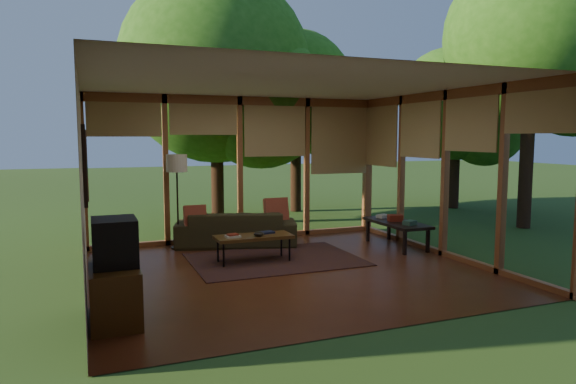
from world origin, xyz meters
name	(u,v)px	position (x,y,z in m)	size (l,w,h in m)	color
floor	(288,271)	(0.00, 0.00, 0.00)	(5.50, 5.50, 0.00)	brown
ceiling	(288,84)	(0.00, 0.00, 2.70)	(5.50, 5.50, 0.00)	white
wall_left	(83,186)	(-2.75, 0.00, 1.35)	(0.04, 5.00, 2.70)	silver
wall_front	(381,198)	(0.00, -2.50, 1.35)	(5.50, 0.04, 2.70)	silver
window_wall_back	(240,169)	(0.00, 2.50, 1.35)	(5.50, 0.12, 2.70)	#9B5830
window_wall_right	(445,174)	(2.75, 0.00, 1.35)	(0.12, 5.00, 2.70)	#9B5830
exterior_lawn	(418,193)	(8.00, 8.00, -0.01)	(40.00, 40.00, 0.00)	#32531F
tree_nw	(215,68)	(0.04, 4.51, 3.46)	(4.20, 4.20, 5.57)	#321C12
tree_ne	(295,89)	(2.42, 5.68, 3.18)	(3.02, 3.02, 4.70)	#321C12
tree_se	(528,37)	(5.93, 1.50, 4.00)	(3.44, 3.44, 5.74)	#321C12
tree_far	(451,104)	(6.50, 4.57, 2.82)	(3.02, 3.02, 4.34)	#321C12
rug	(275,259)	(0.05, 0.71, 0.01)	(2.63, 1.86, 0.01)	brown
sofa	(236,228)	(-0.23, 2.00, 0.31)	(2.13, 0.83, 0.62)	#352F1A
pillow_left	(195,217)	(-0.98, 1.95, 0.57)	(0.38, 0.13, 0.38)	maroon
pillow_right	(276,211)	(0.52, 1.95, 0.60)	(0.44, 0.15, 0.44)	maroon
ct_book_lower	(233,236)	(-0.66, 0.64, 0.44)	(0.22, 0.16, 0.03)	beige
ct_book_upper	(233,235)	(-0.66, 0.64, 0.47)	(0.16, 0.12, 0.03)	maroon
ct_book_side	(267,232)	(-0.06, 0.77, 0.44)	(0.21, 0.16, 0.03)	#161A32
ct_bowl	(259,234)	(-0.26, 0.59, 0.46)	(0.16, 0.16, 0.07)	black
media_cabinet	(115,293)	(-2.47, -1.20, 0.30)	(0.50, 1.00, 0.60)	brown
television	(115,242)	(-2.45, -1.20, 0.85)	(0.45, 0.55, 0.50)	black
console_book_a	(410,223)	(2.40, 0.44, 0.49)	(0.21, 0.15, 0.08)	#305444
console_book_b	(395,218)	(2.40, 0.89, 0.51)	(0.24, 0.18, 0.11)	maroon
console_book_c	(383,216)	(2.40, 1.29, 0.48)	(0.22, 0.16, 0.06)	beige
floor_lamp	(177,169)	(-1.25, 2.11, 1.41)	(0.36, 0.36, 1.65)	black
coffee_table	(254,237)	(-0.31, 0.69, 0.39)	(1.20, 0.50, 0.43)	brown
side_console	(397,224)	(2.40, 0.84, 0.41)	(0.60, 1.40, 0.46)	black
wall_painting	(85,164)	(-2.71, 1.40, 1.55)	(0.06, 1.35, 1.15)	black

